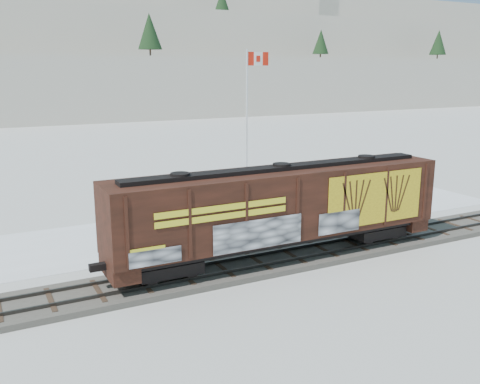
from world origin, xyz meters
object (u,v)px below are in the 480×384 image
car_white (283,214)px  flagpole (248,144)px  hopper_railcar (281,206)px  car_silver (203,215)px  car_dark (318,198)px

car_white → flagpole: bearing=-19.0°
hopper_railcar → car_silver: bearing=98.1°
hopper_railcar → car_dark: size_ratio=3.98×
car_white → car_dark: size_ratio=0.96×
flagpole → car_white: flagpole is taller
car_white → car_dark: bearing=-66.7°
flagpole → car_silver: bearing=-135.7°
car_white → car_dark: 5.20m
car_white → hopper_railcar: bearing=140.8°
car_silver → car_white: bearing=-111.7°
hopper_railcar → car_dark: bearing=45.3°
flagpole → car_white: 9.05m
car_silver → car_dark: (9.26, 0.80, -0.12)m
hopper_railcar → flagpole: bearing=68.3°
car_silver → car_white: car_silver is taller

